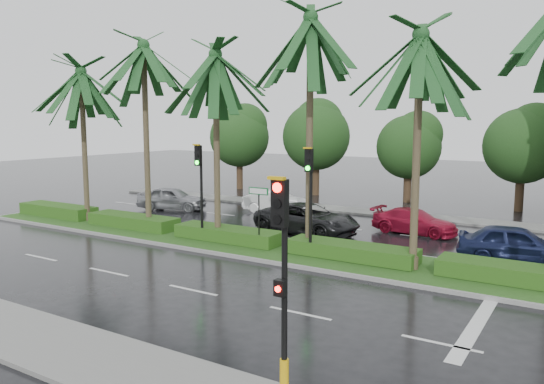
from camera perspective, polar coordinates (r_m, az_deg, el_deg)
The scene contains 17 objects.
ground at distance 21.71m, azimuth 0.10°, elevation -7.04°, with size 120.00×120.00×0.00m, color black.
near_sidewalk at distance 14.49m, azimuth -22.39°, elevation -14.98°, with size 40.00×2.40×0.12m, color slate.
far_sidewalk at distance 32.31m, azimuth 11.35°, elevation -2.23°, with size 40.00×2.00×0.12m, color slate.
median at distance 22.53m, azimuth 1.44°, elevation -6.30°, with size 36.00×4.00×0.15m.
hedge at distance 22.44m, azimuth 1.44°, elevation -5.38°, with size 35.20×1.40×0.60m.
lane_markings at distance 19.96m, azimuth 6.96°, elevation -8.39°, with size 34.00×13.06×0.01m.
palm_row at distance 22.70m, azimuth -1.27°, elevation 14.40°, with size 26.30×4.20×10.21m.
signal_near at distance 10.31m, azimuth 1.10°, elevation -9.21°, with size 0.34×0.45×4.36m.
signal_median_left at distance 23.72m, azimuth -7.77°, elevation 1.50°, with size 0.34×0.42×4.36m.
signal_median_right at distance 20.68m, azimuth 4.07°, elevation 0.67°, with size 0.34×0.42×4.36m.
street_sign at distance 22.21m, azimuth -1.45°, elevation -1.11°, with size 0.95×0.09×2.60m.
bg_trees at distance 36.92m, azimuth 15.80°, elevation 5.90°, with size 33.13×5.44×7.86m.
car_silver at distance 33.63m, azimuth -10.72°, elevation -0.67°, with size 4.29×1.73×1.46m, color #94959B.
car_white at distance 32.19m, azimuth 0.47°, elevation -1.03°, with size 4.01×1.40×1.32m, color white.
car_darkgrey at distance 26.13m, azimuth 3.79°, elevation -2.89°, with size 5.32×2.45×1.48m, color black.
car_red at distance 27.02m, azimuth 15.07°, elevation -3.07°, with size 4.19×1.70×1.22m, color #A6122F.
car_blue at distance 22.85m, azimuth 24.77°, elevation -5.10°, with size 4.35×1.75×1.48m, color #181F48.
Camera 1 is at (11.03, -17.88, 5.48)m, focal length 35.00 mm.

